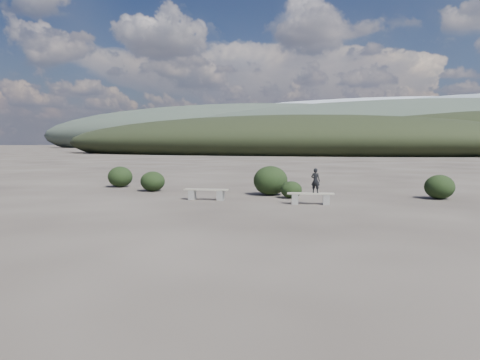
% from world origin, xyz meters
% --- Properties ---
extents(ground, '(1200.00, 1200.00, 0.00)m').
position_xyz_m(ground, '(0.00, 0.00, 0.00)').
color(ground, '#302A25').
rests_on(ground, ground).
extents(bench_left, '(1.89, 0.70, 0.46)m').
position_xyz_m(bench_left, '(-2.42, 6.09, 0.28)').
color(bench_left, '#65625E').
rests_on(bench_left, ground).
extents(bench_right, '(1.84, 0.79, 0.45)m').
position_xyz_m(bench_right, '(1.99, 6.23, 0.27)').
color(bench_right, '#65625E').
rests_on(bench_right, ground).
extents(seated_person, '(0.38, 0.27, 0.97)m').
position_xyz_m(seated_person, '(2.17, 6.27, 0.93)').
color(seated_person, black).
rests_on(seated_person, bench_right).
extents(shrub_a, '(1.21, 1.21, 0.99)m').
position_xyz_m(shrub_a, '(-6.45, 8.41, 0.49)').
color(shrub_a, black).
rests_on(shrub_a, ground).
extents(shrub_b, '(1.57, 1.57, 1.34)m').
position_xyz_m(shrub_b, '(-0.45, 8.82, 0.67)').
color(shrub_b, black).
rests_on(shrub_b, ground).
extents(shrub_c, '(0.93, 0.93, 0.74)m').
position_xyz_m(shrub_c, '(0.76, 7.97, 0.37)').
color(shrub_c, black).
rests_on(shrub_c, ground).
extents(shrub_e, '(1.25, 1.25, 1.04)m').
position_xyz_m(shrub_e, '(6.74, 9.97, 0.52)').
color(shrub_e, black).
rests_on(shrub_e, ground).
extents(shrub_f, '(1.33, 1.33, 1.12)m').
position_xyz_m(shrub_f, '(-9.30, 9.73, 0.56)').
color(shrub_f, black).
rests_on(shrub_f, ground).
extents(mountain_ridges, '(500.00, 400.00, 56.00)m').
position_xyz_m(mountain_ridges, '(-7.48, 339.06, 10.84)').
color(mountain_ridges, black).
rests_on(mountain_ridges, ground).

